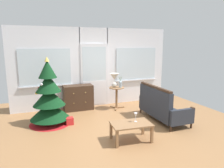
# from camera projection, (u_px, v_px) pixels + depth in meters

# --- Properties ---
(ground_plane) EXTENTS (6.76, 6.76, 0.00)m
(ground_plane) POSITION_uv_depth(u_px,v_px,m) (118.00, 128.00, 5.14)
(ground_plane) COLOR #996B42
(back_wall_with_door) EXTENTS (5.20, 0.14, 2.55)m
(back_wall_with_door) POSITION_uv_depth(u_px,v_px,m) (94.00, 67.00, 6.81)
(back_wall_with_door) COLOR white
(back_wall_with_door) RESTS_ON ground
(christmas_tree) EXTENTS (1.05, 1.05, 1.73)m
(christmas_tree) POSITION_uv_depth(u_px,v_px,m) (49.00, 100.00, 5.29)
(christmas_tree) COLOR #4C331E
(christmas_tree) RESTS_ON ground
(dresser_cabinet) EXTENTS (0.90, 0.45, 0.78)m
(dresser_cabinet) POSITION_uv_depth(u_px,v_px,m) (78.00, 98.00, 6.50)
(dresser_cabinet) COLOR #3D281C
(dresser_cabinet) RESTS_ON ground
(settee_sofa) EXTENTS (0.73, 1.60, 0.96)m
(settee_sofa) POSITION_uv_depth(u_px,v_px,m) (160.00, 107.00, 5.59)
(settee_sofa) COLOR #3D281C
(settee_sofa) RESTS_ON ground
(side_table) EXTENTS (0.50, 0.48, 0.69)m
(side_table) POSITION_uv_depth(u_px,v_px,m) (117.00, 93.00, 6.60)
(side_table) COLOR #8E6642
(side_table) RESTS_ON ground
(table_lamp) EXTENTS (0.28, 0.28, 0.44)m
(table_lamp) POSITION_uv_depth(u_px,v_px,m) (114.00, 78.00, 6.52)
(table_lamp) COLOR silver
(table_lamp) RESTS_ON side_table
(flower_vase) EXTENTS (0.11, 0.10, 0.35)m
(flower_vase) POSITION_uv_depth(u_px,v_px,m) (120.00, 84.00, 6.51)
(flower_vase) COLOR #99ADBC
(flower_vase) RESTS_ON side_table
(coffee_table) EXTENTS (0.88, 0.59, 0.39)m
(coffee_table) POSITION_uv_depth(u_px,v_px,m) (131.00, 126.00, 4.40)
(coffee_table) COLOR #8E6642
(coffee_table) RESTS_ON ground
(wine_glass) EXTENTS (0.08, 0.08, 0.20)m
(wine_glass) POSITION_uv_depth(u_px,v_px,m) (136.00, 115.00, 4.45)
(wine_glass) COLOR silver
(wine_glass) RESTS_ON coffee_table
(gift_box) EXTENTS (0.19, 0.17, 0.19)m
(gift_box) POSITION_uv_depth(u_px,v_px,m) (70.00, 121.00, 5.34)
(gift_box) COLOR red
(gift_box) RESTS_ON ground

